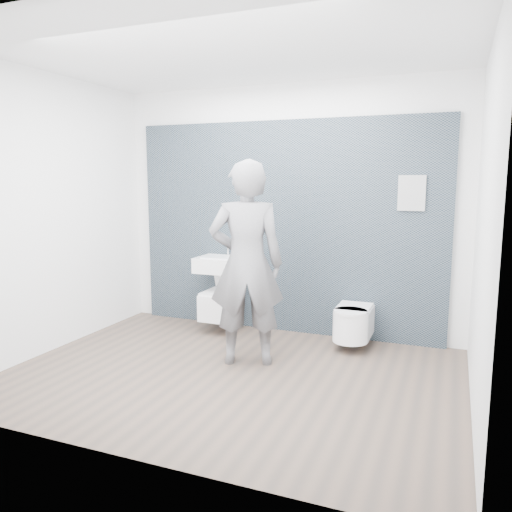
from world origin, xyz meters
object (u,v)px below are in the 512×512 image
at_px(toilet_square, 221,303).
at_px(toilet_rounded, 353,323).
at_px(washbasin, 223,264).
at_px(visitor, 246,264).

distance_m(toilet_square, toilet_rounded, 1.54).
bearing_deg(washbasin, toilet_square, -90.00).
xyz_separation_m(toilet_square, visitor, (0.67, -0.85, 0.64)).
xyz_separation_m(toilet_square, toilet_rounded, (1.54, -0.05, -0.06)).
bearing_deg(washbasin, toilet_rounded, -3.40).
height_order(washbasin, toilet_square, washbasin).
distance_m(toilet_rounded, visitor, 1.37).
height_order(washbasin, toilet_rounded, washbasin).
distance_m(washbasin, toilet_square, 0.45).
bearing_deg(visitor, toilet_square, -72.97).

